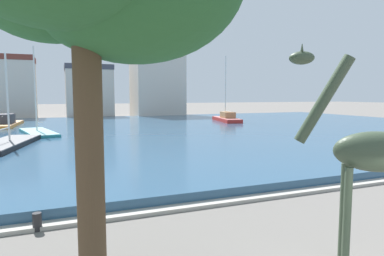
{
  "coord_description": "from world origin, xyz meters",
  "views": [
    {
      "loc": [
        -5.26,
        -3.3,
        3.7
      ],
      "look_at": [
        0.41,
        10.87,
        2.2
      ],
      "focal_mm": 31.25,
      "sensor_mm": 36.0,
      "label": 1
    }
  ],
  "objects_px": {
    "sailboat_red": "(225,120)",
    "sailboat_orange": "(8,124)",
    "giraffe_statue": "(369,156)",
    "mooring_bollard": "(37,222)",
    "sailboat_black": "(11,145)",
    "sailboat_teal": "(37,134)"
  },
  "relations": [
    {
      "from": "sailboat_orange",
      "to": "sailboat_red",
      "type": "relative_size",
      "value": 1.11
    },
    {
      "from": "sailboat_teal",
      "to": "mooring_bollard",
      "type": "bearing_deg",
      "value": -86.92
    },
    {
      "from": "sailboat_red",
      "to": "giraffe_statue",
      "type": "bearing_deg",
      "value": -112.69
    },
    {
      "from": "sailboat_teal",
      "to": "sailboat_orange",
      "type": "bearing_deg",
      "value": 109.67
    },
    {
      "from": "giraffe_statue",
      "to": "sailboat_orange",
      "type": "height_order",
      "value": "sailboat_orange"
    },
    {
      "from": "sailboat_orange",
      "to": "mooring_bollard",
      "type": "xyz_separation_m",
      "value": [
        4.46,
        -31.17,
        -0.32
      ]
    },
    {
      "from": "sailboat_red",
      "to": "sailboat_black",
      "type": "bearing_deg",
      "value": -150.07
    },
    {
      "from": "mooring_bollard",
      "to": "sailboat_orange",
      "type": "bearing_deg",
      "value": 98.13
    },
    {
      "from": "sailboat_teal",
      "to": "mooring_bollard",
      "type": "xyz_separation_m",
      "value": [
        1.18,
        -22.02,
        -0.12
      ]
    },
    {
      "from": "giraffe_statue",
      "to": "sailboat_red",
      "type": "relative_size",
      "value": 0.56
    },
    {
      "from": "sailboat_red",
      "to": "sailboat_orange",
      "type": "bearing_deg",
      "value": 173.06
    },
    {
      "from": "giraffe_statue",
      "to": "sailboat_orange",
      "type": "relative_size",
      "value": 0.5
    },
    {
      "from": "giraffe_statue",
      "to": "sailboat_teal",
      "type": "xyz_separation_m",
      "value": [
        -7.8,
        26.81,
        -2.08
      ]
    },
    {
      "from": "sailboat_orange",
      "to": "sailboat_black",
      "type": "xyz_separation_m",
      "value": [
        2.1,
        -16.12,
        -0.18
      ]
    },
    {
      "from": "sailboat_black",
      "to": "giraffe_statue",
      "type": "bearing_deg",
      "value": -65.67
    },
    {
      "from": "sailboat_black",
      "to": "sailboat_red",
      "type": "height_order",
      "value": "sailboat_red"
    },
    {
      "from": "sailboat_red",
      "to": "sailboat_teal",
      "type": "bearing_deg",
      "value": -164.15
    },
    {
      "from": "sailboat_orange",
      "to": "mooring_bollard",
      "type": "height_order",
      "value": "sailboat_orange"
    },
    {
      "from": "sailboat_black",
      "to": "sailboat_teal",
      "type": "height_order",
      "value": "sailboat_teal"
    },
    {
      "from": "giraffe_statue",
      "to": "sailboat_red",
      "type": "distance_m",
      "value": 35.75
    },
    {
      "from": "giraffe_statue",
      "to": "sailboat_red",
      "type": "height_order",
      "value": "sailboat_red"
    },
    {
      "from": "sailboat_orange",
      "to": "mooring_bollard",
      "type": "relative_size",
      "value": 19.18
    }
  ]
}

